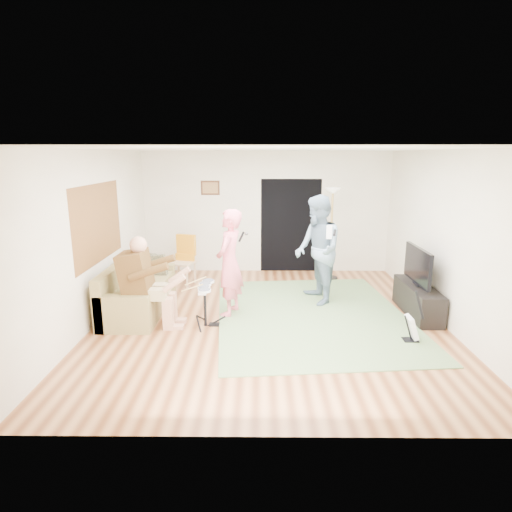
# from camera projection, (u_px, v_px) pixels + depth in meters

# --- Properties ---
(floor) EXTENTS (6.00, 6.00, 0.00)m
(floor) POSITION_uv_depth(u_px,v_px,m) (269.00, 319.00, 6.99)
(floor) COLOR brown
(floor) RESTS_ON ground
(walls) EXTENTS (5.50, 6.00, 2.70)m
(walls) POSITION_uv_depth(u_px,v_px,m) (269.00, 238.00, 6.68)
(walls) COLOR silver
(walls) RESTS_ON floor
(ceiling) EXTENTS (6.00, 6.00, 0.00)m
(ceiling) POSITION_uv_depth(u_px,v_px,m) (270.00, 149.00, 6.36)
(ceiling) COLOR white
(ceiling) RESTS_ON walls
(window_blinds) EXTENTS (0.00, 2.05, 2.05)m
(window_blinds) POSITION_uv_depth(u_px,v_px,m) (98.00, 223.00, 6.85)
(window_blinds) COLOR brown
(window_blinds) RESTS_ON walls
(doorway) EXTENTS (2.10, 0.00, 2.10)m
(doorway) POSITION_uv_depth(u_px,v_px,m) (291.00, 226.00, 9.65)
(doorway) COLOR black
(doorway) RESTS_ON walls
(picture_frame) EXTENTS (0.42, 0.03, 0.32)m
(picture_frame) POSITION_uv_depth(u_px,v_px,m) (210.00, 188.00, 9.47)
(picture_frame) COLOR #3F2314
(picture_frame) RESTS_ON walls
(area_rug) EXTENTS (3.40, 4.19, 0.02)m
(area_rug) POSITION_uv_depth(u_px,v_px,m) (311.00, 315.00, 7.16)
(area_rug) COLOR #5C7B4B
(area_rug) RESTS_ON floor
(sofa) EXTENTS (0.84, 2.05, 0.83)m
(sofa) POSITION_uv_depth(u_px,v_px,m) (135.00, 295.00, 7.30)
(sofa) COLOR olive
(sofa) RESTS_ON floor
(drummer) EXTENTS (0.93, 0.52, 1.43)m
(drummer) POSITION_uv_depth(u_px,v_px,m) (149.00, 292.00, 6.60)
(drummer) COLOR brown
(drummer) RESTS_ON sofa
(drum_kit) EXTENTS (0.37, 0.67, 0.69)m
(drum_kit) POSITION_uv_depth(u_px,v_px,m) (205.00, 308.00, 6.65)
(drum_kit) COLOR black
(drum_kit) RESTS_ON floor
(singer) EXTENTS (0.58, 0.74, 1.77)m
(singer) POSITION_uv_depth(u_px,v_px,m) (229.00, 263.00, 7.02)
(singer) COLOR #E96579
(singer) RESTS_ON floor
(microphone) EXTENTS (0.06, 0.06, 0.24)m
(microphone) POSITION_uv_depth(u_px,v_px,m) (241.00, 237.00, 6.92)
(microphone) COLOR black
(microphone) RESTS_ON singer
(guitarist) EXTENTS (0.91, 1.07, 1.94)m
(guitarist) POSITION_uv_depth(u_px,v_px,m) (318.00, 250.00, 7.57)
(guitarist) COLOR slate
(guitarist) RESTS_ON floor
(guitar_held) EXTENTS (0.24, 0.61, 0.26)m
(guitar_held) POSITION_uv_depth(u_px,v_px,m) (330.00, 231.00, 7.49)
(guitar_held) COLOR white
(guitar_held) RESTS_ON guitarist
(guitar_spare) EXTENTS (0.28, 0.25, 0.77)m
(guitar_spare) POSITION_uv_depth(u_px,v_px,m) (412.00, 327.00, 6.11)
(guitar_spare) COLOR black
(guitar_spare) RESTS_ON floor
(torchiere_lamp) EXTENTS (0.35, 0.35, 1.95)m
(torchiere_lamp) POSITION_uv_depth(u_px,v_px,m) (332.00, 217.00, 8.97)
(torchiere_lamp) COLOR black
(torchiere_lamp) RESTS_ON floor
(dining_chair) EXTENTS (0.54, 0.56, 1.02)m
(dining_chair) POSITION_uv_depth(u_px,v_px,m) (183.00, 267.00, 8.78)
(dining_chair) COLOR tan
(dining_chair) RESTS_ON floor
(tv_cabinet) EXTENTS (0.40, 1.40, 0.50)m
(tv_cabinet) POSITION_uv_depth(u_px,v_px,m) (418.00, 300.00, 7.16)
(tv_cabinet) COLOR black
(tv_cabinet) RESTS_ON floor
(television) EXTENTS (0.06, 1.09, 0.59)m
(television) POSITION_uv_depth(u_px,v_px,m) (418.00, 265.00, 7.02)
(television) COLOR black
(television) RESTS_ON tv_cabinet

